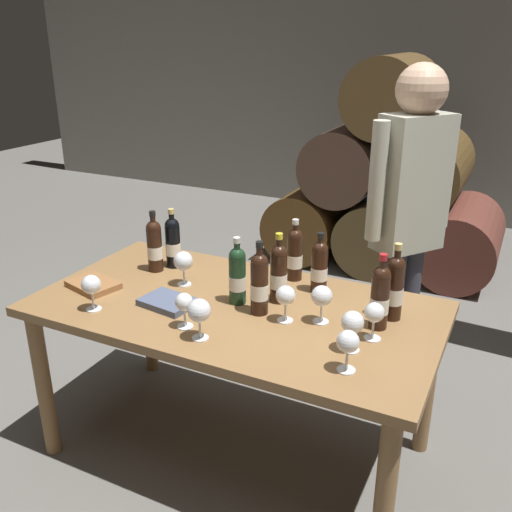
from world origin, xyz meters
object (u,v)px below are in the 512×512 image
wine_glass_7 (183,262)px  wine_glass_5 (348,343)px  wine_bottle_4 (295,254)px  wine_glass_1 (184,303)px  leather_ledger (93,285)px  sommelier_presenting (409,210)px  wine_bottle_8 (380,297)px  wine_bottle_2 (237,275)px  wine_glass_3 (286,296)px  wine_glass_8 (352,323)px  wine_glass_0 (322,297)px  wine_glass_4 (199,311)px  wine_bottle_6 (279,273)px  dining_table (235,324)px  wine_glass_2 (374,314)px  wine_bottle_7 (259,283)px  wine_bottle_1 (155,245)px  tasting_notebook (168,302)px  wine_bottle_5 (394,287)px  wine_glass_6 (91,286)px  wine_bottle_3 (319,266)px  wine_bottle_0 (173,242)px

wine_glass_7 → wine_glass_5: bearing=-21.8°
wine_bottle_4 → wine_glass_1: wine_bottle_4 is taller
leather_ledger → sommelier_presenting: bearing=51.3°
wine_bottle_8 → leather_ledger: (-1.24, -0.20, -0.12)m
wine_glass_1 → wine_bottle_2: bearing=73.9°
wine_glass_3 → wine_glass_8: bearing=-18.5°
wine_glass_0 → wine_glass_4: (-0.36, -0.32, 0.00)m
wine_bottle_6 → wine_glass_8: (0.40, -0.25, -0.02)m
dining_table → wine_bottle_2: (-0.00, 0.02, 0.22)m
wine_glass_1 → wine_glass_2: bearing=18.9°
wine_glass_4 → wine_glass_8: (0.53, 0.17, -0.00)m
wine_glass_8 → leather_ledger: (-1.20, 0.01, -0.10)m
wine_bottle_2 → wine_bottle_7: 0.13m
wine_bottle_7 → wine_bottle_1: bearing=164.3°
dining_table → leather_ledger: size_ratio=7.73×
dining_table → wine_bottle_1: (-0.52, 0.16, 0.22)m
wine_glass_3 → tasting_notebook: bearing=-169.9°
wine_bottle_5 → wine_glass_3: 0.43m
wine_glass_6 → wine_bottle_2: bearing=32.8°
wine_bottle_3 → wine_glass_7: bearing=-160.2°
wine_bottle_8 → wine_glass_4: size_ratio=1.89×
wine_bottle_6 → tasting_notebook: size_ratio=1.39×
wine_bottle_3 → wine_glass_8: (0.28, -0.42, -0.01)m
wine_glass_0 → tasting_notebook: bearing=-167.3°
wine_bottle_0 → wine_bottle_1: 0.09m
wine_bottle_7 → tasting_notebook: size_ratio=1.41×
wine_bottle_1 → wine_bottle_2: (0.52, -0.14, -0.00)m
wine_glass_6 → sommelier_presenting: (1.05, 1.05, 0.17)m
wine_glass_7 → leather_ledger: bearing=-149.2°
wine_bottle_2 → sommelier_presenting: (0.54, 0.73, 0.16)m
dining_table → wine_bottle_5: bearing=15.5°
wine_glass_1 → wine_glass_7: bearing=123.5°
dining_table → wine_glass_2: size_ratio=11.34×
wine_bottle_0 → wine_bottle_2: bearing=-24.7°
wine_glass_1 → wine_bottle_3: bearing=57.0°
wine_glass_1 → wine_glass_8: 0.64m
dining_table → wine_bottle_7: size_ratio=5.46×
dining_table → wine_glass_8: bearing=-14.5°
wine_bottle_5 → wine_glass_5: 0.45m
wine_glass_1 → wine_glass_2: size_ratio=0.97×
wine_bottle_6 → leather_ledger: (-0.80, -0.25, -0.12)m
dining_table → wine_glass_3: size_ratio=11.12×
sommelier_presenting → wine_glass_0: bearing=-102.5°
wine_glass_8 → tasting_notebook: bearing=179.1°
wine_glass_6 → tasting_notebook: 0.32m
wine_bottle_4 → wine_bottle_8: wine_bottle_8 is taller
wine_bottle_0 → wine_bottle_1: wine_bottle_1 is taller
wine_bottle_5 → wine_bottle_8: bearing=-107.0°
wine_bottle_7 → wine_glass_8: 0.44m
wine_glass_5 → wine_glass_2: bearing=84.8°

